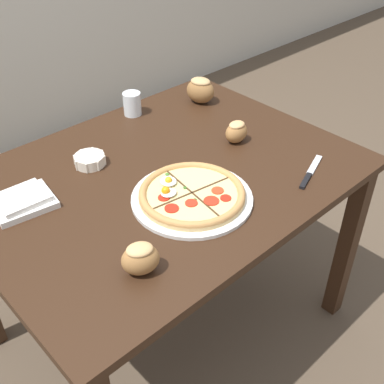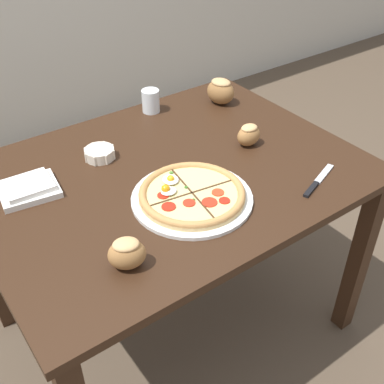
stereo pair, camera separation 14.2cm
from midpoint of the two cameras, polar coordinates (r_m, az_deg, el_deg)
name	(u,v)px [view 1 (the left image)]	position (r m, az deg, el deg)	size (l,w,h in m)	color
ground_plane	(170,323)	(2.11, -4.65, -15.28)	(12.00, 12.00, 0.00)	brown
dining_table	(164,198)	(1.64, -5.79, -0.78)	(1.24, 0.94, 0.77)	#331E11
pizza	(192,195)	(1.44, -2.87, -0.46)	(0.37, 0.37, 0.06)	white
ramekin_bowl	(90,160)	(1.64, -14.48, 3.64)	(0.11, 0.11, 0.04)	silver
napkin_folded	(23,201)	(1.53, -22.00, -1.10)	(0.19, 0.17, 0.04)	silver
bread_piece_near	(140,258)	(1.21, -9.54, -7.90)	(0.12, 0.11, 0.09)	#A3703D
bread_piece_mid	(236,131)	(1.71, 2.92, 7.11)	(0.09, 0.07, 0.08)	#A3703D
bread_piece_far	(200,90)	(1.98, -1.09, 11.97)	(0.12, 0.14, 0.10)	olive
knife_main	(311,172)	(1.59, 11.43, 2.26)	(0.20, 0.09, 0.01)	silver
water_glass	(132,105)	(1.92, -9.24, 10.09)	(0.07, 0.07, 0.09)	white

